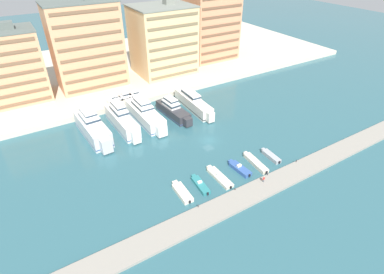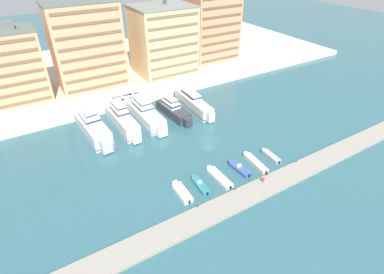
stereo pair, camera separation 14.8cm
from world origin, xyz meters
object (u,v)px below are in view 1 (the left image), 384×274
at_px(car_white_far_left, 114,98).
at_px(car_white_mid_left, 136,94).
at_px(yacht_ivory_center, 193,103).
at_px(motorboat_cream_center, 255,163).
at_px(yacht_charcoal_center_left, 173,110).
at_px(motorboat_blue_center_left, 240,168).
at_px(motorboat_cream_far_left, 182,192).
at_px(yacht_silver_far_left, 93,127).
at_px(yacht_white_mid_left, 145,114).
at_px(motorboat_teal_left, 200,185).
at_px(pedestrian_near_edge, 264,179).
at_px(motorboat_cream_mid_left, 219,177).
at_px(car_silver_left, 125,96).
at_px(motorboat_grey_center_right, 271,156).
at_px(yacht_white_left, 122,120).

height_order(car_white_far_left, car_white_mid_left, same).
distance_m(yacht_ivory_center, motorboat_cream_center, 31.49).
xyz_separation_m(yacht_charcoal_center_left, motorboat_cream_center, (5.41, -30.68, -1.45)).
bearing_deg(motorboat_blue_center_left, motorboat_cream_far_left, 179.53).
distance_m(yacht_silver_far_left, yacht_white_mid_left, 15.26).
height_order(motorboat_teal_left, pedestrian_near_edge, pedestrian_near_edge).
xyz_separation_m(yacht_silver_far_left, motorboat_teal_left, (13.80, -31.34, -2.36)).
bearing_deg(motorboat_cream_mid_left, car_silver_left, 95.43).
bearing_deg(motorboat_cream_far_left, motorboat_cream_mid_left, -0.50).
height_order(yacht_white_mid_left, yacht_ivory_center, yacht_white_mid_left).
xyz_separation_m(yacht_ivory_center, motorboat_cream_mid_left, (-12.29, -31.05, -1.67)).
bearing_deg(yacht_silver_far_left, yacht_ivory_center, -0.79).
relative_size(motorboat_blue_center_left, car_silver_left, 1.65).
bearing_deg(motorboat_cream_center, pedestrian_near_edge, -117.56).
relative_size(yacht_silver_far_left, motorboat_grey_center_right, 3.12).
xyz_separation_m(yacht_white_left, motorboat_blue_center_left, (16.34, -31.54, -2.20)).
relative_size(yacht_white_mid_left, motorboat_grey_center_right, 3.32).
height_order(yacht_silver_far_left, motorboat_blue_center_left, yacht_silver_far_left).
relative_size(motorboat_teal_left, motorboat_grey_center_right, 1.08).
xyz_separation_m(motorboat_blue_center_left, car_white_far_left, (-13.75, 45.74, 2.13)).
bearing_deg(motorboat_cream_center, yacht_white_mid_left, 112.95).
bearing_deg(motorboat_teal_left, yacht_silver_far_left, 113.77).
xyz_separation_m(motorboat_cream_far_left, pedestrian_near_edge, (16.48, -6.51, 1.03)).
distance_m(yacht_white_left, motorboat_grey_center_right, 41.01).
height_order(yacht_white_left, yacht_white_mid_left, yacht_white_left).
distance_m(motorboat_cream_mid_left, car_white_mid_left, 45.43).
bearing_deg(pedestrian_near_edge, motorboat_blue_center_left, 101.84).
xyz_separation_m(motorboat_teal_left, motorboat_cream_center, (15.13, -0.46, 0.10)).
bearing_deg(car_white_far_left, yacht_white_left, -100.33).
bearing_deg(motorboat_cream_center, car_silver_left, 107.53).
xyz_separation_m(car_silver_left, car_white_mid_left, (3.42, -0.28, 0.00)).
xyz_separation_m(yacht_silver_far_left, car_silver_left, (14.42, 14.16, -0.14)).
bearing_deg(motorboat_blue_center_left, car_silver_left, 102.34).
xyz_separation_m(yacht_white_mid_left, car_silver_left, (-0.82, 13.62, 0.31)).
bearing_deg(motorboat_teal_left, car_white_mid_left, 84.90).
bearing_deg(motorboat_cream_center, car_white_mid_left, 103.65).
relative_size(motorboat_teal_left, motorboat_cream_center, 0.79).
distance_m(motorboat_cream_far_left, motorboat_teal_left, 4.54).
height_order(motorboat_cream_far_left, pedestrian_near_edge, pedestrian_near_edge).
bearing_deg(yacht_white_mid_left, motorboat_grey_center_right, -60.07).
height_order(motorboat_cream_mid_left, car_silver_left, car_silver_left).
relative_size(yacht_ivory_center, motorboat_cream_far_left, 2.92).
relative_size(yacht_silver_far_left, yacht_charcoal_center_left, 1.21).
xyz_separation_m(yacht_charcoal_center_left, motorboat_grey_center_right, (10.34, -30.68, -1.45)).
relative_size(yacht_charcoal_center_left, motorboat_cream_far_left, 2.33).
relative_size(yacht_silver_far_left, yacht_ivory_center, 0.96).
relative_size(yacht_white_mid_left, pedestrian_near_edge, 13.47).
bearing_deg(yacht_ivory_center, car_white_mid_left, 132.68).
bearing_deg(motorboat_cream_center, yacht_silver_far_left, 132.30).
relative_size(yacht_ivory_center, car_silver_left, 4.99).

